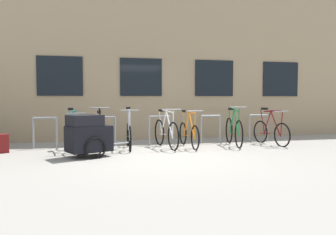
# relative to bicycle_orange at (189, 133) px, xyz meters

# --- Properties ---
(ground_plane) EXTENTS (42.00, 42.00, 0.00)m
(ground_plane) POSITION_rel_bicycle_orange_xyz_m (-0.99, -1.34, -0.37)
(ground_plane) COLOR #9E998E
(storefront_building) EXTENTS (28.00, 5.15, 4.96)m
(storefront_building) POSITION_rel_bicycle_orange_xyz_m (-0.99, 4.41, 2.11)
(storefront_building) COLOR tan
(storefront_building) RESTS_ON ground
(bike_rack) EXTENTS (6.62, 0.05, 0.81)m
(bike_rack) POSITION_rel_bicycle_orange_xyz_m (-0.68, 0.56, 0.13)
(bike_rack) COLOR gray
(bike_rack) RESTS_ON ground
(bicycle_orange) EXTENTS (0.44, 1.73, 1.00)m
(bicycle_orange) POSITION_rel_bicycle_orange_xyz_m (0.00, 0.00, 0.00)
(bicycle_orange) COLOR black
(bicycle_orange) RESTS_ON ground
(bicycle_black) EXTENTS (0.44, 1.78, 1.09)m
(bicycle_black) POSITION_rel_bicycle_orange_xyz_m (-2.31, 0.10, 0.03)
(bicycle_black) COLOR black
(bicycle_black) RESTS_ON ground
(bicycle_green) EXTENTS (0.47, 1.79, 1.09)m
(bicycle_green) POSITION_rel_bicycle_orange_xyz_m (1.29, 0.02, 0.04)
(bicycle_green) COLOR black
(bicycle_green) RESTS_ON ground
(bicycle_maroon) EXTENTS (0.44, 1.60, 1.04)m
(bicycle_maroon) POSITION_rel_bicycle_orange_xyz_m (2.35, -0.09, 0.00)
(bicycle_maroon) COLOR black
(bicycle_maroon) RESTS_ON ground
(bicycle_teal) EXTENTS (0.53, 1.63, 1.07)m
(bicycle_teal) POSITION_rel_bicycle_orange_xyz_m (-2.95, -0.07, 0.02)
(bicycle_teal) COLOR black
(bicycle_teal) RESTS_ON ground
(bicycle_silver) EXTENTS (0.44, 1.62, 1.08)m
(bicycle_silver) POSITION_rel_bicycle_orange_xyz_m (-1.58, 0.07, 0.01)
(bicycle_silver) COLOR black
(bicycle_silver) RESTS_ON ground
(bicycle_white) EXTENTS (0.44, 1.77, 1.04)m
(bicycle_white) POSITION_rel_bicycle_orange_xyz_m (-0.61, 0.03, 0.03)
(bicycle_white) COLOR black
(bicycle_white) RESTS_ON ground
(bike_trailer) EXTENTS (1.45, 0.92, 0.94)m
(bike_trailer) POSITION_rel_bicycle_orange_xyz_m (-2.59, -1.00, 0.12)
(bike_trailer) COLOR black
(bike_trailer) RESTS_ON ground
(backpack) EXTENTS (0.33, 0.28, 0.44)m
(backpack) POSITION_rel_bicycle_orange_xyz_m (-4.57, 0.01, -0.15)
(backpack) COLOR maroon
(backpack) RESTS_ON ground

